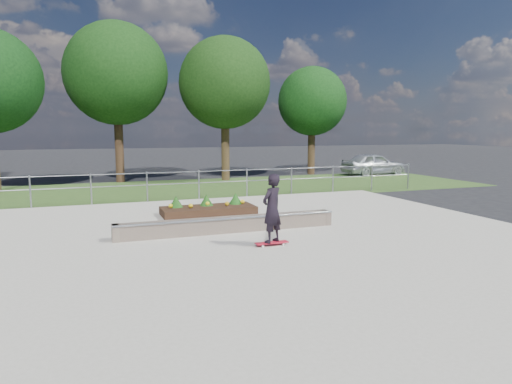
# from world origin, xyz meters

# --- Properties ---
(ground) EXTENTS (120.00, 120.00, 0.00)m
(ground) POSITION_xyz_m (0.00, 0.00, 0.00)
(ground) COLOR black
(ground) RESTS_ON ground
(grass_verge) EXTENTS (30.00, 8.00, 0.02)m
(grass_verge) POSITION_xyz_m (0.00, 11.00, 0.01)
(grass_verge) COLOR #2F4B1E
(grass_verge) RESTS_ON ground
(concrete_slab) EXTENTS (15.00, 15.00, 0.06)m
(concrete_slab) POSITION_xyz_m (0.00, 0.00, 0.03)
(concrete_slab) COLOR #A7A394
(concrete_slab) RESTS_ON ground
(fence) EXTENTS (20.06, 0.06, 1.20)m
(fence) POSITION_xyz_m (0.00, 7.50, 0.77)
(fence) COLOR gray
(fence) RESTS_ON ground
(tree_mid_left) EXTENTS (5.25, 5.25, 8.25)m
(tree_mid_left) POSITION_xyz_m (-2.50, 15.00, 5.61)
(tree_mid_left) COLOR #301D13
(tree_mid_left) RESTS_ON ground
(tree_mid_right) EXTENTS (4.90, 4.90, 7.70)m
(tree_mid_right) POSITION_xyz_m (3.00, 14.00, 5.23)
(tree_mid_right) COLOR #352515
(tree_mid_right) RESTS_ON ground
(tree_far_right) EXTENTS (4.20, 4.20, 6.60)m
(tree_far_right) POSITION_xyz_m (9.00, 15.50, 4.48)
(tree_far_right) COLOR #322214
(tree_far_right) RESTS_ON ground
(grind_ledge) EXTENTS (6.00, 0.44, 0.43)m
(grind_ledge) POSITION_xyz_m (-0.58, 1.47, 0.26)
(grind_ledge) COLOR brown
(grind_ledge) RESTS_ON concrete_slab
(planter_bed) EXTENTS (3.00, 1.20, 0.61)m
(planter_bed) POSITION_xyz_m (-0.46, 4.22, 0.24)
(planter_bed) COLOR black
(planter_bed) RESTS_ON concrete_slab
(skateboarder) EXTENTS (0.80, 0.63, 1.71)m
(skateboarder) POSITION_xyz_m (-0.05, -0.27, 0.95)
(skateboarder) COLOR silver
(skateboarder) RESTS_ON concrete_slab
(parked_car) EXTENTS (4.06, 1.79, 1.36)m
(parked_car) POSITION_xyz_m (12.36, 13.74, 0.68)
(parked_car) COLOR #B5B9BF
(parked_car) RESTS_ON ground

